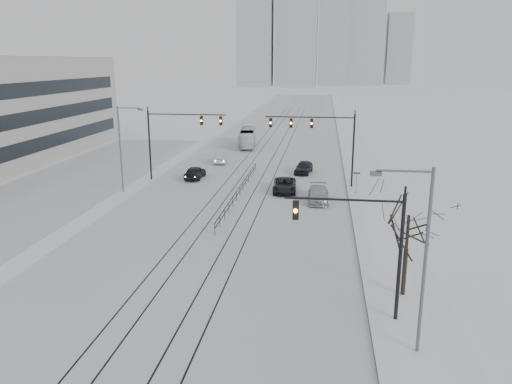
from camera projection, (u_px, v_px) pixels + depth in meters
name	position (u px, v px, depth m)	size (l,w,h in m)	color
ground	(129.00, 369.00, 22.34)	(500.00, 500.00, 0.00)	white
road	(271.00, 147.00, 79.84)	(22.00, 260.00, 0.02)	silver
sidewalk_east	(356.00, 149.00, 78.07)	(5.00, 260.00, 0.16)	white
curb	(341.00, 149.00, 78.39)	(0.10, 260.00, 0.12)	gray
parking_strip	(79.00, 179.00, 58.48)	(14.00, 60.00, 0.03)	silver
tram_rails	(253.00, 174.00, 60.67)	(5.30, 180.00, 0.01)	black
skyline	(321.00, 29.00, 276.13)	(96.00, 48.00, 72.00)	#9CA2AB
traffic_mast_near	(369.00, 239.00, 25.53)	(6.10, 0.37, 7.00)	black
traffic_mast_ne	(322.00, 135.00, 53.35)	(9.60, 0.37, 8.00)	black
traffic_mast_nw	(174.00, 132.00, 56.53)	(9.10, 0.37, 8.00)	black
street_light_east	(419.00, 250.00, 22.24)	(2.73, 0.25, 9.00)	#595B60
street_light_west	(123.00, 143.00, 51.36)	(2.73, 0.25, 9.00)	#595B60
bare_tree	(408.00, 224.00, 28.11)	(4.40, 4.40, 6.10)	black
median_fence	(240.00, 191.00, 50.96)	(0.06, 24.00, 1.00)	black
street_sign	(356.00, 180.00, 51.07)	(0.70, 0.06, 2.40)	#595B60
sedan_sb_inner	(195.00, 172.00, 58.37)	(1.79, 4.44, 1.51)	black
sedan_sb_outer	(221.00, 158.00, 67.41)	(1.49, 4.27, 1.41)	silver
sedan_nb_front	(285.00, 185.00, 52.51)	(2.38, 5.17, 1.44)	black
sedan_nb_right	(318.00, 195.00, 48.80)	(2.02, 4.97, 1.44)	#AFB1B7
sedan_nb_far	(304.00, 167.00, 61.20)	(1.78, 4.43, 1.51)	black
box_truck	(247.00, 138.00, 80.33)	(2.40, 10.26, 2.86)	white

